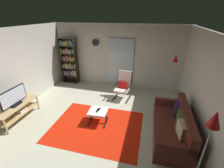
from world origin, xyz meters
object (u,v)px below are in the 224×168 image
Objects in this scene: tv_stand at (18,109)px; television at (14,98)px; leather_sofa at (173,127)px; lounge_armchair at (123,84)px; tv_remote at (97,111)px; cell_phone at (99,109)px; wall_clock at (96,42)px; bookshelf_near_tv at (69,60)px; floor_lamp_by_shelf at (175,65)px; ottoman at (98,113)px; floor_lamp_by_sofa at (210,133)px.

television reaches higher than tv_stand.
lounge_armchair is (-1.63, 1.74, 0.22)m from leather_sofa.
cell_phone is at bearing 105.22° from tv_remote.
lounge_armchair is at bearing -35.51° from wall_clock.
wall_clock is at bearing 125.32° from tv_remote.
cell_phone is (2.17, -2.43, -0.65)m from bookshelf_near_tv.
floor_lamp_by_shelf is at bearing -9.54° from bookshelf_near_tv.
tv_stand is at bearing -169.37° from ottoman.
wall_clock is (1.21, 0.16, 0.79)m from bookshelf_near_tv.
cell_phone is 2.94m from floor_lamp_by_sofa.
wall_clock reaches higher than television.
tv_stand is 9.41× the size of tv_remote.
lounge_armchair is at bearing -17.83° from bookshelf_near_tv.
cell_phone is (-0.43, -1.59, -0.13)m from lounge_armchair.
tv_remote is 2.89m from floor_lamp_by_sofa.
tv_remote is 0.08× the size of floor_lamp_by_shelf.
ottoman is 0.11m from cell_phone.
tv_remote is 0.10m from cell_phone.
tv_remote is at bearing -49.34° from bookshelf_near_tv.
tv_stand is at bearing 166.88° from floor_lamp_by_sofa.
leather_sofa reaches higher than tv_remote.
floor_lamp_by_sofa is 5.29m from wall_clock.
tv_stand is 2.50× the size of ottoman.
tv_stand is at bearing -114.54° from wall_clock.
wall_clock is (-0.96, 2.59, 1.44)m from cell_phone.
floor_lamp_by_sofa is at bearing -34.27° from ottoman.
floor_lamp_by_shelf reaches higher than ottoman.
floor_lamp_by_shelf reaches higher than cell_phone.
bookshelf_near_tv is 1.97× the size of lounge_armchair.
tv_remote reaches higher than cell_phone.
ottoman is 1.87× the size of wall_clock.
leather_sofa is at bearing 14.33° from tv_remote.
bookshelf_near_tv reaches higher than ottoman.
television is 5.07m from floor_lamp_by_shelf.
television is at bearing -174.98° from leather_sofa.
bookshelf_near_tv is 4.37m from floor_lamp_by_shelf.
ottoman is 3.87× the size of cell_phone.
floor_lamp_by_sofa reaches higher than ottoman.
leather_sofa is (4.23, -2.58, -0.75)m from bookshelf_near_tv.
bookshelf_near_tv is 2.79m from lounge_armchair.
bookshelf_near_tv reaches higher than lounge_armchair.
lounge_armchair reaches higher than tv_remote.
floor_lamp_by_sofa is at bearing -13.12° from tv_stand.
cell_phone is at bearing 144.42° from floor_lamp_by_sofa.
floor_lamp_by_shelf is (0.06, 1.85, 1.07)m from leather_sofa.
floor_lamp_by_shelf is at bearing 92.02° from floor_lamp_by_sofa.
television is 0.45× the size of leather_sofa.
ottoman is at bearing 145.73° from floor_lamp_by_sofa.
leather_sofa is 4.36m from wall_clock.
television is 3.53m from lounge_armchair.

